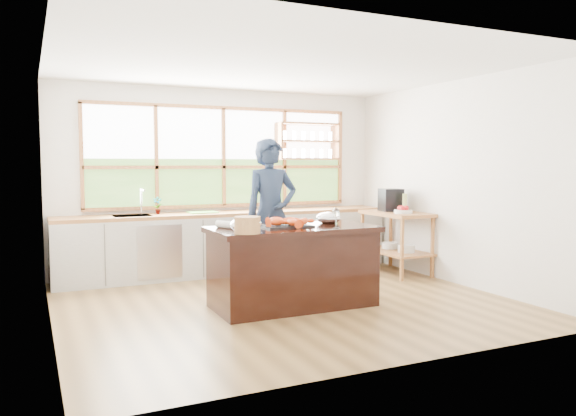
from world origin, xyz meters
TOP-DOWN VIEW (x-y plane):
  - ground_plane at (0.00, 0.00)m, footprint 5.00×5.00m
  - room_shell at (0.02, 0.51)m, footprint 5.02×4.52m
  - back_counter at (-0.02, 1.94)m, footprint 4.90×0.63m
  - right_shelf_unit at (2.19, 0.89)m, footprint 0.62×1.10m
  - island at (0.00, -0.20)m, footprint 1.85×0.90m
  - cook at (0.12, 0.70)m, footprint 0.71×0.48m
  - potted_plant at (-1.04, 2.00)m, footprint 0.15×0.12m
  - cutting_board at (-0.41, 1.94)m, footprint 0.40×0.30m
  - espresso_machine at (2.19, 1.04)m, footprint 0.35×0.37m
  - wine_bottle at (2.24, 0.77)m, footprint 0.07×0.07m
  - fruit_bowl at (2.14, 0.67)m, footprint 0.26×0.26m
  - slate_board at (-0.08, -0.15)m, footprint 0.56×0.41m
  - lobster_pile at (-0.05, -0.18)m, footprint 0.52×0.48m
  - mixing_bowl_left at (-0.63, -0.39)m, footprint 0.33×0.33m
  - mixing_bowl_right at (0.53, -0.05)m, footprint 0.29×0.29m
  - wine_glass at (0.36, -0.53)m, footprint 0.08×0.08m
  - wicker_basket at (-0.67, -0.55)m, footprint 0.27×0.27m
  - parchment_roll at (-0.72, -0.05)m, footprint 0.20×0.30m

SIDE VIEW (x-z plane):
  - ground_plane at x=0.00m, z-range 0.00..0.00m
  - island at x=0.00m, z-range 0.00..0.90m
  - back_counter at x=-0.02m, z-range 0.00..0.90m
  - right_shelf_unit at x=2.19m, z-range 0.15..1.05m
  - cutting_board at x=-0.41m, z-range 0.90..0.91m
  - slate_board at x=-0.08m, z-range 0.90..0.92m
  - parchment_roll at x=-0.72m, z-range 0.90..0.98m
  - fruit_bowl at x=2.14m, z-range 0.89..1.00m
  - lobster_pile at x=-0.05m, z-range 0.92..1.00m
  - cook at x=0.12m, z-range 0.00..1.92m
  - mixing_bowl_right at x=0.53m, z-range 0.89..1.03m
  - mixing_bowl_left at x=-0.63m, z-range 0.89..1.05m
  - wicker_basket at x=-0.67m, z-range 0.90..1.07m
  - potted_plant at x=-1.04m, z-range 0.90..1.14m
  - wine_bottle at x=2.24m, z-range 0.90..1.17m
  - wine_glass at x=0.36m, z-range 0.95..1.17m
  - espresso_machine at x=2.19m, z-range 0.90..1.23m
  - room_shell at x=0.02m, z-range 0.40..3.11m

